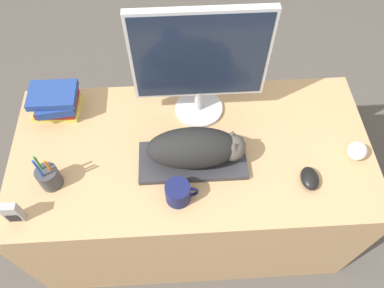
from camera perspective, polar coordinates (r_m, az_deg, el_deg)
The scene contains 11 objects.
ground_plane at distance 2.05m, azimuth 0.59°, elevation -20.23°, with size 12.00×12.00×0.00m, color #4C4742.
desk at distance 1.83m, azimuth -0.03°, elevation -6.80°, with size 1.47×0.71×0.72m.
keyboard at distance 1.48m, azimuth 0.10°, elevation -2.52°, with size 0.42×0.18×0.02m.
cat at distance 1.40m, azimuth 0.86°, elevation -0.59°, with size 0.38×0.16×0.16m.
monitor at distance 1.42m, azimuth 1.23°, elevation 12.51°, with size 0.52×0.21×0.52m.
computer_mouse at distance 1.50m, azimuth 17.51°, elevation -5.02°, with size 0.07×0.10×0.04m.
coffee_mug at distance 1.38m, azimuth -2.06°, elevation -7.43°, with size 0.12×0.09×0.09m.
pen_cup at distance 1.50m, azimuth -20.97°, elevation -4.72°, with size 0.08×0.08×0.20m.
baseball at distance 1.61m, azimuth 23.86°, elevation -0.97°, with size 0.08×0.08×0.08m.
phone at distance 1.48m, azimuth -25.68°, elevation -9.42°, with size 0.06×0.03×0.11m.
book_stack at distance 1.69m, azimuth -20.07°, elevation 6.07°, with size 0.20×0.18×0.12m.
Camera 1 is at (-0.05, -0.46, 2.00)m, focal length 35.00 mm.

